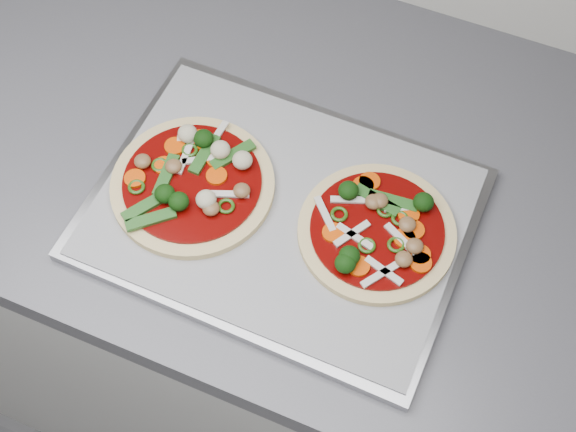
% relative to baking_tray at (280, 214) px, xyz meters
% --- Properties ---
extents(base_cabinet, '(3.60, 0.60, 0.86)m').
position_rel_baking_tray_xyz_m(base_cabinet, '(-0.59, 0.08, -0.48)').
color(base_cabinet, silver).
rests_on(base_cabinet, ground).
extents(baking_tray, '(0.44, 0.33, 0.01)m').
position_rel_baking_tray_xyz_m(baking_tray, '(0.00, 0.00, 0.00)').
color(baking_tray, gray).
rests_on(baking_tray, countertop).
extents(parchment, '(0.41, 0.30, 0.00)m').
position_rel_baking_tray_xyz_m(parchment, '(0.00, 0.00, 0.01)').
color(parchment, '#A3A3A9').
rests_on(parchment, baking_tray).
extents(pizza_left, '(0.24, 0.24, 0.03)m').
position_rel_baking_tray_xyz_m(pizza_left, '(-0.11, -0.01, 0.02)').
color(pizza_left, beige).
rests_on(pizza_left, parchment).
extents(pizza_right, '(0.22, 0.22, 0.03)m').
position_rel_baking_tray_xyz_m(pizza_right, '(0.11, 0.01, 0.02)').
color(pizza_right, beige).
rests_on(pizza_right, parchment).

